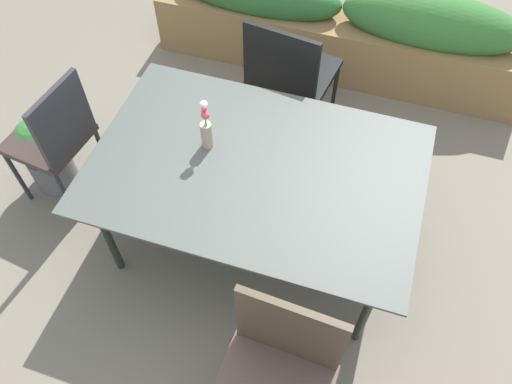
# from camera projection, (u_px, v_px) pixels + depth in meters

# --- Properties ---
(ground_plane) EXTENTS (12.00, 12.00, 0.00)m
(ground_plane) POSITION_uv_depth(u_px,v_px,m) (266.00, 232.00, 3.19)
(ground_plane) COLOR #756B5B
(dining_table) EXTENTS (1.68, 1.12, 0.71)m
(dining_table) POSITION_uv_depth(u_px,v_px,m) (256.00, 172.00, 2.62)
(dining_table) COLOR #4C514C
(dining_table) RESTS_ON ground
(chair_near_right) EXTENTS (0.51, 0.51, 0.94)m
(chair_near_right) POSITION_uv_depth(u_px,v_px,m) (276.00, 376.00, 2.16)
(chair_near_right) COLOR brown
(chair_near_right) RESTS_ON ground
(chair_far_side) EXTENTS (0.57, 0.57, 0.95)m
(chair_far_side) POSITION_uv_depth(u_px,v_px,m) (289.00, 73.00, 3.24)
(chair_far_side) COLOR black
(chair_far_side) RESTS_ON ground
(chair_end_left) EXTENTS (0.46, 0.46, 0.93)m
(chair_end_left) POSITION_uv_depth(u_px,v_px,m) (55.00, 135.00, 2.93)
(chair_end_left) COLOR #3B2D29
(chair_end_left) RESTS_ON ground
(flower_vase) EXTENTS (0.06, 0.06, 0.31)m
(flower_vase) POSITION_uv_depth(u_px,v_px,m) (206.00, 128.00, 2.56)
(flower_vase) COLOR tan
(flower_vase) RESTS_ON dining_table
(planter_box) EXTENTS (2.77, 0.39, 0.77)m
(planter_box) POSITION_uv_depth(u_px,v_px,m) (340.00, 31.00, 3.77)
(planter_box) COLOR olive
(planter_box) RESTS_ON ground
(potted_plant) EXTENTS (0.30, 0.30, 0.54)m
(potted_plant) POSITION_uv_depth(u_px,v_px,m) (45.00, 153.00, 3.19)
(potted_plant) COLOR slate
(potted_plant) RESTS_ON ground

